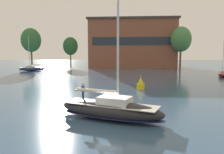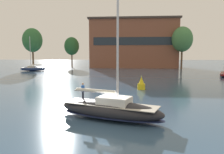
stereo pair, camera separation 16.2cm
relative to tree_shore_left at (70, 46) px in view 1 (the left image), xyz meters
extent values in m
plane|color=#385675|center=(23.82, -75.85, -9.32)|extent=(400.00, 400.00, 0.00)
cube|color=brown|center=(27.13, 3.19, 0.77)|extent=(36.57, 17.52, 20.17)
cube|color=#1E2833|center=(27.13, -5.66, 1.77)|extent=(32.92, 0.10, 3.23)
cube|color=#423833|center=(27.13, 3.19, 11.20)|extent=(37.77, 18.72, 0.70)
cylinder|color=brown|center=(0.00, 0.00, -5.73)|extent=(0.57, 0.57, 7.19)
ellipsoid|color=#285B2D|center=(0.00, 0.00, 0.04)|extent=(6.47, 6.47, 7.91)
cylinder|color=brown|center=(-14.27, -7.81, -4.89)|extent=(0.71, 0.71, 8.87)
ellipsoid|color=#336B38|center=(-14.27, -7.81, 2.23)|extent=(7.98, 7.98, 9.75)
cylinder|color=brown|center=(46.02, -7.11, -4.85)|extent=(0.71, 0.71, 8.93)
ellipsoid|color=#477F47|center=(46.02, -7.11, 2.32)|extent=(8.04, 8.04, 9.83)
ellipsoid|color=#232328|center=(23.82, -75.85, -8.46)|extent=(10.51, 6.18, 1.73)
ellipsoid|color=#19234C|center=(23.82, -75.85, -8.93)|extent=(10.62, 6.24, 0.21)
cube|color=#BCB7A8|center=(23.82, -75.85, -7.95)|extent=(9.21, 5.33, 0.06)
cube|color=silver|center=(24.29, -76.03, -7.57)|extent=(3.36, 2.85, 0.71)
cylinder|color=silver|center=(24.58, -76.13, -1.57)|extent=(0.20, 0.20, 12.70)
cylinder|color=silver|center=(22.43, -75.34, -6.91)|extent=(4.35, 1.74, 0.17)
cylinder|color=silver|center=(22.43, -75.34, -6.79)|extent=(3.96, 1.68, 0.28)
cylinder|color=#232838|center=(21.07, -74.48, -7.50)|extent=(0.26, 0.26, 0.85)
cylinder|color=#1E4CA5|center=(21.07, -74.48, -6.75)|extent=(0.44, 0.44, 0.65)
sphere|color=tan|center=(21.07, -74.48, -6.30)|extent=(0.24, 0.24, 0.24)
ellipsoid|color=navy|center=(-7.96, -22.09, -8.59)|extent=(8.85, 3.73, 1.46)
ellipsoid|color=#19234C|center=(-7.96, -22.09, -8.99)|extent=(8.94, 3.77, 0.17)
cube|color=beige|center=(-7.96, -22.09, -8.16)|extent=(7.77, 3.19, 0.06)
cube|color=beige|center=(-8.39, -22.16, -7.83)|extent=(2.64, 2.04, 0.60)
cylinder|color=silver|center=(-8.64, -22.20, -2.77)|extent=(0.17, 0.17, 10.72)
cylinder|color=silver|center=(-6.74, -21.89, -7.27)|extent=(3.83, 0.76, 0.15)
cylinder|color=silver|center=(-6.74, -21.89, -7.17)|extent=(3.47, 0.78, 0.23)
ellipsoid|color=maroon|center=(50.25, -36.26, -8.75)|extent=(4.01, 6.95, 1.14)
ellipsoid|color=#19234C|center=(50.25, -36.26, -9.06)|extent=(4.05, 7.02, 0.14)
cube|color=silver|center=(50.25, -36.26, -8.41)|extent=(3.46, 6.09, 0.06)
cube|color=beige|center=(50.36, -35.95, -8.14)|extent=(1.87, 2.21, 0.47)
cylinder|color=silver|center=(50.43, -35.76, -4.18)|extent=(0.13, 0.13, 8.39)
cylinder|color=silver|center=(49.93, -37.18, -7.71)|extent=(1.12, 2.88, 0.11)
cylinder|color=white|center=(49.93, -37.18, -7.63)|extent=(1.08, 2.62, 0.18)
cylinder|color=yellow|center=(27.61, -58.93, -8.83)|extent=(1.29, 1.29, 0.97)
cone|color=yellow|center=(27.61, -58.93, -7.76)|extent=(0.97, 0.97, 1.19)
sphere|color=#F2F266|center=(27.61, -58.93, -7.08)|extent=(0.16, 0.16, 0.16)
camera|label=1|loc=(25.49, -95.36, -3.36)|focal=35.00mm
camera|label=2|loc=(25.65, -95.34, -3.36)|focal=35.00mm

